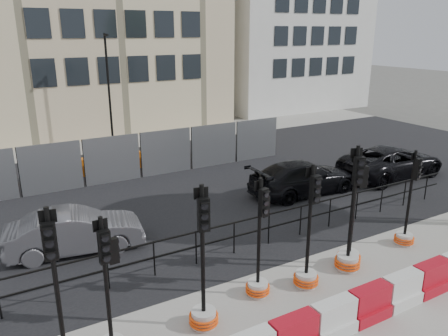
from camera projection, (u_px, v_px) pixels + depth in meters
ground at (257, 273)px, 11.51m from camera, size 120.00×120.00×0.00m
road at (159, 192)px, 17.30m from camera, size 40.00×14.00×0.03m
sidewalk_far at (100, 143)px, 24.75m from camera, size 40.00×4.00×0.02m
building_white at (282, 6)px, 35.36m from camera, size 12.00×9.06×16.00m
kerb_railing at (234, 232)px, 12.29m from camera, size 18.00×0.04×1.00m
heras_fencing at (134, 159)px, 19.41m from camera, size 14.33×1.72×2.00m
lamp_post_far at (109, 88)px, 23.18m from camera, size 0.12×0.56×6.00m
barrier_row at (333, 320)px, 9.08m from camera, size 15.70×0.50×0.80m
traffic_signal_a at (63, 336)px, 8.14m from camera, size 0.64×0.64×3.27m
traffic_signal_b at (111, 325)px, 8.37m from camera, size 0.59×0.59×2.98m
traffic_signal_c at (204, 300)px, 9.24m from camera, size 0.64×0.64×3.26m
traffic_signal_d at (259, 269)px, 10.35m from camera, size 0.59×0.59×2.99m
traffic_signal_e at (307, 263)px, 10.72m from camera, size 0.63×0.63×3.19m
traffic_signal_f at (350, 242)px, 11.44m from camera, size 0.68×0.68×3.43m
traffic_signal_g at (350, 243)px, 11.73m from camera, size 0.64×0.64×3.23m
traffic_signal_h at (406, 226)px, 12.87m from camera, size 0.58×0.58×2.92m
car_b at (75, 231)px, 12.49m from camera, size 2.48×4.20×1.25m
car_c at (303, 178)px, 16.97m from camera, size 2.02×4.58×1.31m
car_d at (392, 162)px, 18.95m from camera, size 2.26×4.89×1.36m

